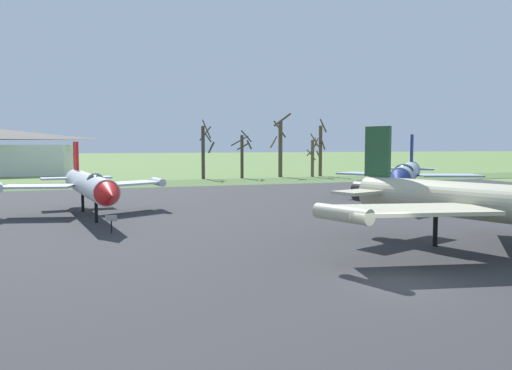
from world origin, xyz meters
name	(u,v)px	position (x,y,z in m)	size (l,w,h in m)	color
ground_plane	(395,283)	(0.00, 0.00, 0.00)	(600.00, 600.00, 0.00)	#607F42
asphalt_apron	(252,219)	(0.00, 16.53, 0.03)	(87.41, 55.10, 0.05)	#333335
grass_verge_strip	(171,183)	(0.00, 50.08, 0.03)	(147.41, 12.00, 0.06)	#4C6737
jet_fighter_front_left	(89,184)	(-10.39, 21.20, 2.31)	(11.97, 16.15, 5.30)	silver
info_placard_front_left	(111,222)	(-9.28, 13.89, 0.72)	(0.68, 0.41, 1.10)	black
jet_fighter_rear_center	(505,203)	(6.78, 1.82, 2.50)	(15.20, 16.96, 6.05)	#B7B293
jet_fighter_rear_left	(406,174)	(16.23, 22.36, 2.51)	(13.41, 15.53, 6.09)	#8EA3B2
info_placard_rear_left	(419,210)	(11.37, 13.94, 0.52)	(0.58, 0.32, 0.83)	black
bare_tree_far_left	(204,150)	(6.14, 57.58, 4.27)	(1.87, 2.70, 8.70)	#42382D
bare_tree_left_of_center	(243,153)	(11.91, 56.99, 3.78)	(3.03, 3.20, 7.21)	#42382D
bare_tree_center	(280,145)	(18.50, 58.43, 4.94)	(3.78, 3.41, 10.08)	brown
bare_tree_right_of_center	(313,156)	(23.07, 56.16, 3.23)	(2.48, 2.28, 6.80)	brown
bare_tree_far_right	(320,149)	(25.38, 58.29, 4.34)	(2.02, 2.00, 9.18)	brown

